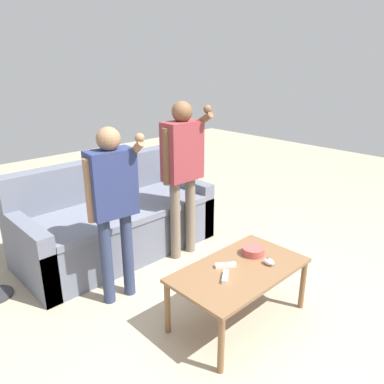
# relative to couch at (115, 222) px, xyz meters

# --- Properties ---
(ground_plane) EXTENTS (12.00, 12.00, 0.00)m
(ground_plane) POSITION_rel_couch_xyz_m (0.13, -1.58, -0.32)
(ground_plane) COLOR tan
(couch) EXTENTS (1.94, 0.90, 0.91)m
(couch) POSITION_rel_couch_xyz_m (0.00, 0.00, 0.00)
(couch) COLOR slate
(couch) RESTS_ON ground
(coffee_table) EXTENTS (1.02, 0.58, 0.44)m
(coffee_table) POSITION_rel_couch_xyz_m (0.05, -1.60, 0.07)
(coffee_table) COLOR brown
(coffee_table) RESTS_ON ground
(snack_bowl) EXTENTS (0.17, 0.17, 0.06)m
(snack_bowl) POSITION_rel_couch_xyz_m (0.29, -1.54, 0.16)
(snack_bowl) COLOR #B24C47
(snack_bowl) RESTS_ON coffee_table
(game_remote_nunchuk) EXTENTS (0.06, 0.09, 0.05)m
(game_remote_nunchuk) POSITION_rel_couch_xyz_m (0.25, -1.72, 0.15)
(game_remote_nunchuk) COLOR white
(game_remote_nunchuk) RESTS_ON coffee_table
(player_left) EXTENTS (0.42, 0.32, 1.43)m
(player_left) POSITION_rel_couch_xyz_m (-0.44, -0.74, 0.59)
(player_left) COLOR #2D3856
(player_left) RESTS_ON ground
(player_right) EXTENTS (0.45, 0.30, 1.54)m
(player_right) POSITION_rel_couch_xyz_m (0.45, -0.55, 0.65)
(player_right) COLOR #756656
(player_right) RESTS_ON ground
(game_remote_wand_near) EXTENTS (0.14, 0.12, 0.03)m
(game_remote_wand_near) POSITION_rel_couch_xyz_m (-0.13, -1.62, 0.14)
(game_remote_wand_near) COLOR white
(game_remote_wand_near) RESTS_ON coffee_table
(game_remote_wand_far) EXTENTS (0.15, 0.12, 0.03)m
(game_remote_wand_far) POSITION_rel_couch_xyz_m (-0.01, -1.52, 0.14)
(game_remote_wand_far) COLOR white
(game_remote_wand_far) RESTS_ON coffee_table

